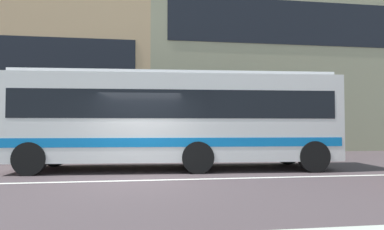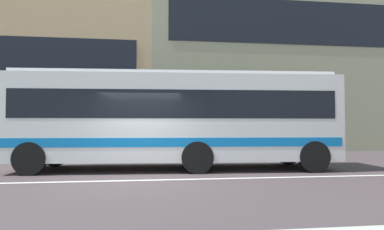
% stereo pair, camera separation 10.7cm
% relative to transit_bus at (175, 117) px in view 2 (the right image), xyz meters
% --- Properties ---
extents(ground_plane, '(160.00, 160.00, 0.00)m').
position_rel_transit_bus_xyz_m(ground_plane, '(-1.21, -2.30, -1.79)').
color(ground_plane, '#453A3C').
extents(lane_centre_line, '(60.00, 0.16, 0.01)m').
position_rel_transit_bus_xyz_m(lane_centre_line, '(-1.21, -2.30, -1.79)').
color(lane_centre_line, silver).
rests_on(lane_centre_line, ground_plane).
extents(apartment_block_right, '(23.10, 9.77, 13.03)m').
position_rel_transit_bus_xyz_m(apartment_block_right, '(10.81, 11.75, 4.72)').
color(apartment_block_right, tan).
rests_on(apartment_block_right, ground_plane).
extents(transit_bus, '(10.93, 3.19, 3.26)m').
position_rel_transit_bus_xyz_m(transit_bus, '(0.00, 0.00, 0.00)').
color(transit_bus, silver).
rests_on(transit_bus, ground_plane).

